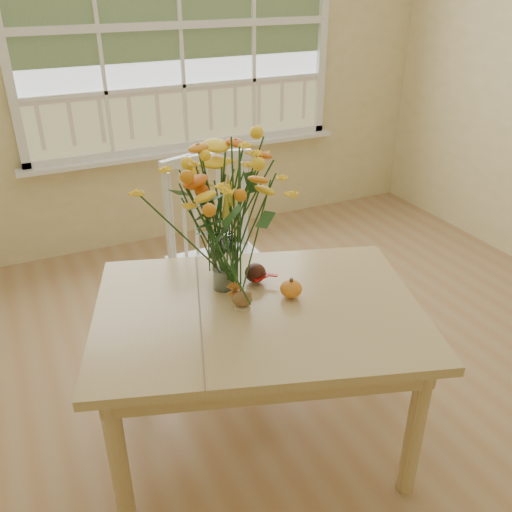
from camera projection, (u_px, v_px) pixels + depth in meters
name	position (u px, v px, depth m)	size (l,w,h in m)	color
floor	(347.00, 410.00, 2.62)	(4.00, 4.50, 0.01)	#AB7F53
wall_back	(180.00, 56.00, 3.78)	(4.00, 0.02, 2.70)	#D5CA88
window	(180.00, 28.00, 3.66)	(2.42, 0.12, 1.74)	silver
dining_table	(258.00, 326.00, 2.20)	(1.51, 1.28, 0.69)	tan
windsor_chair	(216.00, 249.00, 2.85)	(0.49, 0.46, 1.04)	white
flower_vase	(223.00, 210.00, 2.13)	(0.49, 0.49, 0.58)	white
pumpkin	(291.00, 290.00, 2.21)	(0.09, 0.09, 0.07)	orange
turkey_figurine	(242.00, 299.00, 2.13)	(0.10, 0.09, 0.10)	#CCB78C
dark_gourd	(255.00, 274.00, 2.31)	(0.13, 0.10, 0.08)	#38160F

